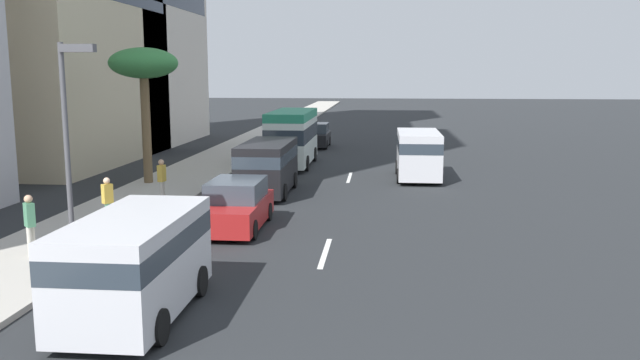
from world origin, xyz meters
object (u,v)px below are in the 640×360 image
(car_second, at_px, (236,206))
(palm_tree, at_px, (144,67))
(car_fourth, at_px, (316,136))
(pedestrian_by_tree, at_px, (162,179))
(pedestrian_near_lamp, at_px, (30,222))
(street_lamp, at_px, (70,127))
(pedestrian_mid_block, at_px, (108,200))
(van_third, at_px, (136,259))
(van_sixth, at_px, (267,164))
(van_fifth, at_px, (418,152))
(minibus_lead, at_px, (292,136))

(car_second, height_order, palm_tree, palm_tree)
(car_fourth, bearing_deg, pedestrian_by_tree, -10.52)
(pedestrian_near_lamp, bearing_deg, street_lamp, -159.90)
(pedestrian_mid_block, relative_size, street_lamp, 0.29)
(van_third, relative_size, palm_tree, 0.76)
(van_sixth, relative_size, pedestrian_by_tree, 3.06)
(van_fifth, bearing_deg, pedestrian_mid_block, 138.09)
(minibus_lead, xyz_separation_m, car_fourth, (9.49, -0.38, -0.91))
(pedestrian_by_tree, bearing_deg, van_sixth, 140.23)
(van_fifth, bearing_deg, car_fourth, 25.58)
(car_fourth, relative_size, pedestrian_near_lamp, 2.42)
(van_fifth, xyz_separation_m, street_lamp, (-16.21, 9.79, 2.47))
(street_lamp, bearing_deg, pedestrian_near_lamp, 67.03)
(minibus_lead, distance_m, van_sixth, 8.76)
(van_third, relative_size, street_lamp, 0.81)
(car_fourth, distance_m, street_lamp, 30.06)
(car_second, xyz_separation_m, van_sixth, (6.44, 0.05, 0.52))
(car_fourth, xyz_separation_m, street_lamp, (-29.73, 3.32, 3.02))
(car_second, height_order, pedestrian_by_tree, pedestrian_by_tree)
(van_sixth, bearing_deg, car_second, 0.48)
(van_fifth, height_order, pedestrian_by_tree, van_fifth)
(car_second, distance_m, pedestrian_by_tree, 5.11)
(pedestrian_near_lamp, height_order, pedestrian_mid_block, pedestrian_near_lamp)
(minibus_lead, bearing_deg, van_sixth, 0.84)
(van_sixth, xyz_separation_m, pedestrian_mid_block, (-7.27, 4.05, -0.23))
(van_third, height_order, pedestrian_near_lamp, van_third)
(minibus_lead, height_order, pedestrian_near_lamp, minibus_lead)
(car_second, height_order, street_lamp, street_lamp)
(car_second, distance_m, van_fifth, 13.02)
(car_fourth, distance_m, van_sixth, 18.25)
(van_fifth, xyz_separation_m, palm_tree, (-3.19, 12.63, 4.13))
(pedestrian_mid_block, height_order, pedestrian_by_tree, pedestrian_by_tree)
(pedestrian_near_lamp, relative_size, palm_tree, 0.28)
(van_fifth, bearing_deg, street_lamp, 148.87)
(pedestrian_mid_block, height_order, palm_tree, palm_tree)
(minibus_lead, xyz_separation_m, pedestrian_mid_block, (-16.02, 3.92, -0.63))
(van_sixth, height_order, palm_tree, palm_tree)
(van_third, bearing_deg, car_second, 177.70)
(pedestrian_mid_block, xyz_separation_m, palm_tree, (8.80, 1.87, 4.40))
(van_fifth, xyz_separation_m, van_sixth, (-4.73, 6.72, -0.04))
(pedestrian_near_lamp, bearing_deg, van_third, -176.95)
(pedestrian_near_lamp, xyz_separation_m, palm_tree, (12.30, 1.15, 4.36))
(van_fifth, bearing_deg, car_second, 149.18)
(pedestrian_mid_block, distance_m, pedestrian_by_tree, 4.31)
(car_fourth, bearing_deg, minibus_lead, -2.27)
(car_second, distance_m, street_lamp, 6.67)
(car_fourth, height_order, van_sixth, van_sixth)
(street_lamp, bearing_deg, car_second, -31.79)
(van_third, bearing_deg, van_fifth, 160.06)
(pedestrian_near_lamp, distance_m, palm_tree, 13.10)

